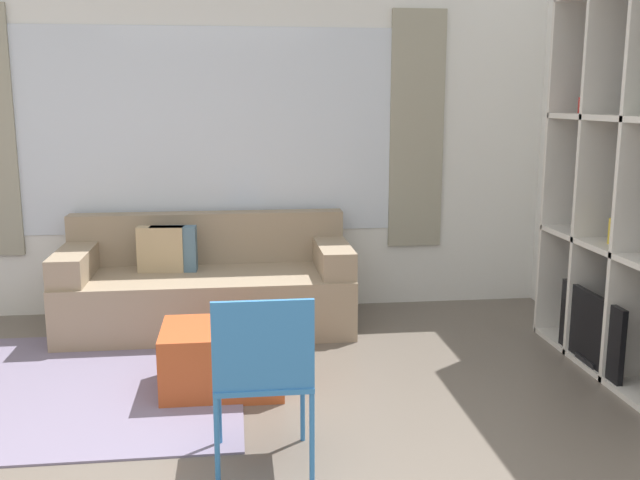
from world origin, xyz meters
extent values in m
cube|color=white|center=(0.00, 3.30, 1.35)|extent=(6.67, 0.07, 2.70)
cube|color=silver|center=(0.00, 3.26, 1.45)|extent=(3.01, 0.01, 1.60)
cube|color=#9E9984|center=(1.67, 3.24, 1.45)|extent=(0.44, 0.03, 1.90)
cube|color=slate|center=(-0.92, 1.70, 0.01)|extent=(2.27, 1.89, 0.01)
cube|color=silver|center=(2.56, 1.89, 1.19)|extent=(0.35, 0.04, 2.38)
cube|color=silver|center=(2.56, 2.37, 1.19)|extent=(0.35, 0.04, 2.38)
cube|color=silver|center=(2.56, 1.40, 0.02)|extent=(0.35, 1.94, 0.04)
cube|color=silver|center=(2.56, 1.40, 0.79)|extent=(0.35, 1.94, 0.04)
cube|color=black|center=(2.42, 1.63, 0.27)|extent=(0.04, 0.77, 0.46)
cube|color=black|center=(2.44, 1.63, 0.05)|extent=(0.10, 0.24, 0.03)
cylinder|color=gold|center=(2.54, 1.64, 0.89)|extent=(0.08, 0.08, 0.16)
cube|color=red|center=(2.54, 2.11, 1.66)|extent=(0.09, 0.09, 0.11)
cylinder|color=gold|center=(2.54, 1.62, 0.10)|extent=(0.07, 0.07, 0.13)
cube|color=gray|center=(-0.02, 2.75, 0.22)|extent=(2.13, 0.90, 0.43)
cube|color=gray|center=(-0.02, 3.11, 0.63)|extent=(2.13, 0.18, 0.40)
cube|color=gray|center=(-0.97, 2.75, 0.53)|extent=(0.24, 0.84, 0.20)
cube|color=gray|center=(0.92, 2.75, 0.53)|extent=(0.24, 0.84, 0.20)
cube|color=tan|center=(-0.36, 2.83, 0.60)|extent=(0.35, 0.15, 0.34)
cube|color=slate|center=(-0.27, 2.83, 0.60)|extent=(0.35, 0.14, 0.34)
cube|color=#B74C23|center=(0.10, 1.59, 0.19)|extent=(0.70, 0.54, 0.39)
cylinder|color=#3375B7|center=(0.51, 0.87, 0.22)|extent=(0.02, 0.02, 0.44)
cylinder|color=#3375B7|center=(0.09, 0.87, 0.22)|extent=(0.02, 0.02, 0.44)
cylinder|color=#3375B7|center=(0.51, 0.43, 0.22)|extent=(0.02, 0.02, 0.44)
cylinder|color=#3375B7|center=(0.09, 0.43, 0.22)|extent=(0.02, 0.02, 0.44)
cube|color=#3375B7|center=(0.30, 0.65, 0.45)|extent=(0.44, 0.46, 0.02)
cube|color=#3375B7|center=(0.30, 0.44, 0.66)|extent=(0.44, 0.02, 0.40)
camera|label=1|loc=(0.20, -2.46, 1.70)|focal=40.00mm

